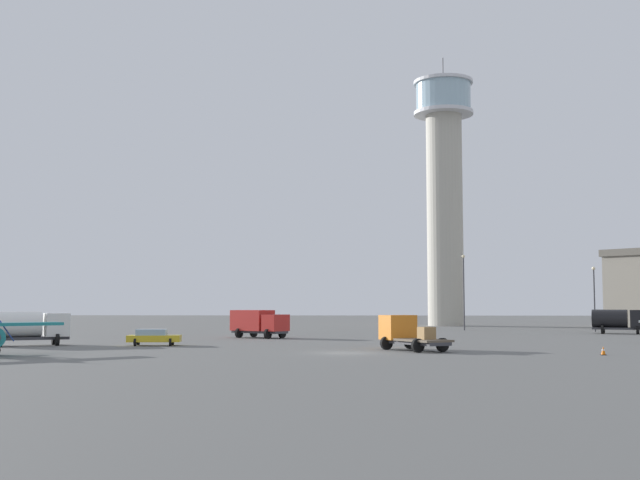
{
  "coord_description": "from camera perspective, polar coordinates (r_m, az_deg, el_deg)",
  "views": [
    {
      "loc": [
        1.39,
        -56.78,
        3.39
      ],
      "look_at": [
        -3.23,
        24.85,
        10.06
      ],
      "focal_mm": 44.76,
      "sensor_mm": 36.0,
      "label": 1
    }
  ],
  "objects": [
    {
      "name": "truck_fuel_tanker_white",
      "position": [
        70.93,
        -20.33,
        -5.79
      ],
      "size": [
        6.99,
        5.29,
        2.86
      ],
      "rotation": [
        0.0,
        0.0,
        0.52
      ],
      "color": "#38383D",
      "rests_on": "ground_plane"
    },
    {
      "name": "truck_box_red",
      "position": [
        82.71,
        -4.43,
        -5.89
      ],
      "size": [
        6.39,
        5.42,
        2.85
      ],
      "rotation": [
        0.0,
        0.0,
        5.7
      ],
      "color": "#38383D",
      "rests_on": "ground_plane"
    },
    {
      "name": "truck_flatbed_orange",
      "position": [
        60.68,
        6.22,
        -6.64
      ],
      "size": [
        5.33,
        6.74,
        2.61
      ],
      "rotation": [
        0.0,
        0.0,
        2.11
      ],
      "color": "#38383D",
      "rests_on": "ground_plane"
    },
    {
      "name": "ground_plane",
      "position": [
        56.9,
        1.85,
        -8.07
      ],
      "size": [
        400.0,
        400.0,
        0.0
      ],
      "primitive_type": "plane",
      "color": "#60605E"
    },
    {
      "name": "control_tower",
      "position": [
        132.81,
        8.88,
        3.94
      ],
      "size": [
        9.76,
        9.76,
        44.43
      ],
      "color": "#B2AD9E",
      "rests_on": "ground_plane"
    },
    {
      "name": "truck_fuel_tanker_black",
      "position": [
        100.44,
        20.56,
        -5.37
      ],
      "size": [
        6.27,
        4.21,
        2.84
      ],
      "rotation": [
        0.0,
        0.0,
        5.94
      ],
      "color": "#38383D",
      "rests_on": "ground_plane"
    },
    {
      "name": "traffic_cone_near_left",
      "position": [
        57.71,
        19.6,
        -7.47
      ],
      "size": [
        0.36,
        0.36,
        0.6
      ],
      "color": "black",
      "rests_on": "ground_plane"
    },
    {
      "name": "car_yellow",
      "position": [
        68.34,
        -11.82,
        -6.78
      ],
      "size": [
        4.56,
        2.73,
        1.37
      ],
      "rotation": [
        0.0,
        0.0,
        0.13
      ],
      "color": "gold",
      "rests_on": "ground_plane"
    },
    {
      "name": "light_post_west",
      "position": [
        108.65,
        10.24,
        -3.25
      ],
      "size": [
        0.44,
        0.44,
        10.12
      ],
      "color": "#38383D",
      "rests_on": "ground_plane"
    },
    {
      "name": "light_post_east",
      "position": [
        107.73,
        19.01,
        -3.57
      ],
      "size": [
        0.44,
        0.44,
        8.27
      ],
      "color": "#38383D",
      "rests_on": "ground_plane"
    }
  ]
}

